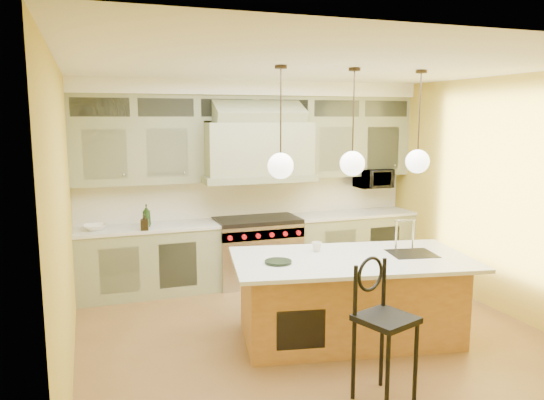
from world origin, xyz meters
name	(u,v)px	position (x,y,z in m)	size (l,w,h in m)	color
floor	(317,339)	(0.00, 0.00, 0.00)	(5.00, 5.00, 0.00)	brown
ceiling	(321,67)	(0.00, 0.00, 2.90)	(5.00, 5.00, 0.00)	white
wall_back	(250,181)	(0.00, 2.50, 1.45)	(5.00, 5.00, 0.00)	gold
wall_front	(489,275)	(0.00, -2.50, 1.45)	(5.00, 5.00, 0.00)	gold
wall_left	(64,225)	(-2.50, 0.00, 1.45)	(5.00, 5.00, 0.00)	gold
wall_right	(509,197)	(2.50, 0.00, 1.45)	(5.00, 5.00, 0.00)	gold
back_cabinetry	(255,185)	(0.00, 2.23, 1.43)	(5.00, 0.77, 2.90)	gray
range	(257,250)	(0.00, 2.14, 0.49)	(1.20, 0.74, 0.96)	silver
kitchen_island	(350,296)	(0.35, -0.07, 0.47)	(2.72, 1.77, 1.35)	#935F34
counter_stool	(383,321)	(0.01, -1.31, 0.71)	(0.55, 0.55, 1.23)	black
microwave	(373,178)	(1.95, 2.25, 1.45)	(0.54, 0.37, 0.30)	black
oil_bottle_a	(147,216)	(-1.56, 2.15, 1.09)	(0.12, 0.12, 0.30)	black
oil_bottle_b	(145,222)	(-1.61, 1.92, 1.05)	(0.10, 0.10, 0.22)	black
fruit_bowl	(95,227)	(-2.22, 2.15, 0.98)	(0.29, 0.29, 0.07)	white
cup	(317,247)	(0.09, 0.25, 0.97)	(0.11, 0.11, 0.11)	silver
pendant_left	(281,163)	(-0.46, -0.07, 1.95)	(0.26, 0.26, 1.11)	#2D2319
pendant_center	(352,161)	(0.34, -0.07, 1.95)	(0.26, 0.26, 1.11)	#2D2319
pendant_right	(418,159)	(1.14, -0.07, 1.95)	(0.26, 0.26, 1.11)	#2D2319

